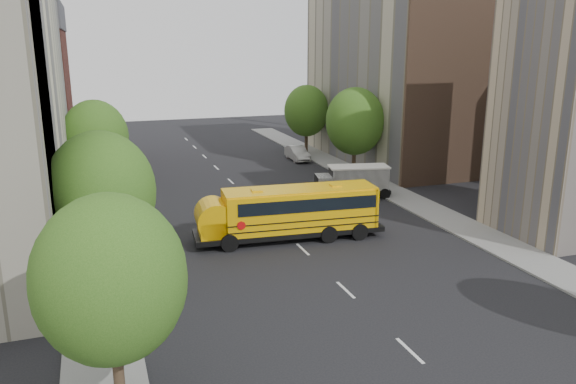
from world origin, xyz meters
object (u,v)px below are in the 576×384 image
parked_car_0 (156,278)px  street_tree_0 (110,280)px  street_tree_2 (95,137)px  safari_truck (353,181)px  parked_car_1 (127,188)px  street_tree_4 (355,121)px  street_tree_1 (101,192)px  street_tree_5 (306,111)px  parked_car_5 (297,153)px  parked_car_2 (124,170)px  school_bus (287,211)px

parked_car_0 → street_tree_0: bearing=75.8°
street_tree_0 → street_tree_2: 28.00m
safari_truck → parked_car_1: 17.85m
street_tree_2 → street_tree_4: size_ratio=0.95×
street_tree_0 → street_tree_1: 10.00m
street_tree_5 → safari_truck: bearing=-99.6°
street_tree_4 → parked_car_5: bearing=104.0°
street_tree_4 → parked_car_1: bearing=-178.6°
street_tree_1 → safari_truck: 22.56m
street_tree_1 → street_tree_2: bearing=90.0°
street_tree_4 → parked_car_2: size_ratio=1.62×
street_tree_4 → parked_car_2: street_tree_4 is taller
street_tree_1 → safari_truck: street_tree_1 is taller
street_tree_0 → safari_truck: size_ratio=1.21×
street_tree_0 → parked_car_0: street_tree_0 is taller
street_tree_2 → street_tree_4: 22.00m
street_tree_0 → school_bus: bearing=52.6°
street_tree_1 → street_tree_2: street_tree_1 is taller
street_tree_2 → parked_car_1: bearing=-13.7°
safari_truck → street_tree_5: bearing=92.3°
school_bus → parked_car_1: size_ratio=2.60×
street_tree_0 → parked_car_2: (2.20, 34.74, -3.95)m
parked_car_0 → safari_truck: bearing=-143.4°
school_bus → parked_car_1: bearing=127.6°
street_tree_2 → parked_car_5: bearing=24.1°
street_tree_2 → parked_car_0: (2.20, -18.92, -4.17)m
street_tree_0 → street_tree_5: street_tree_5 is taller
street_tree_4 → street_tree_5: street_tree_4 is taller
street_tree_5 → parked_car_0: size_ratio=1.96×
street_tree_1 → parked_car_1: (2.04, 17.50, -4.20)m
street_tree_2 → safari_truck: size_ratio=1.26×
street_tree_1 → parked_car_0: 4.91m
street_tree_1 → safari_truck: size_ratio=1.29×
street_tree_1 → parked_car_5: street_tree_1 is taller
street_tree_2 → parked_car_1: 4.58m
parked_car_2 → parked_car_1: bearing=84.4°
school_bus → street_tree_0: bearing=-122.7°
parked_car_0 → parked_car_1: size_ratio=0.84×
street_tree_5 → parked_car_1: 23.88m
school_bus → street_tree_2: bearing=132.3°
street_tree_1 → street_tree_5: street_tree_1 is taller
street_tree_2 → parked_car_2: street_tree_2 is taller
street_tree_5 → parked_car_5: bearing=-124.9°
parked_car_1 → parked_car_5: size_ratio=1.03×
safari_truck → parked_car_2: (-16.72, 13.00, -0.62)m
school_bus → street_tree_4: bearing=55.9°
street_tree_2 → parked_car_5: 22.07m
street_tree_2 → safari_truck: street_tree_2 is taller
safari_truck → parked_car_2: safari_truck is taller
street_tree_5 → parked_car_5: 5.53m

